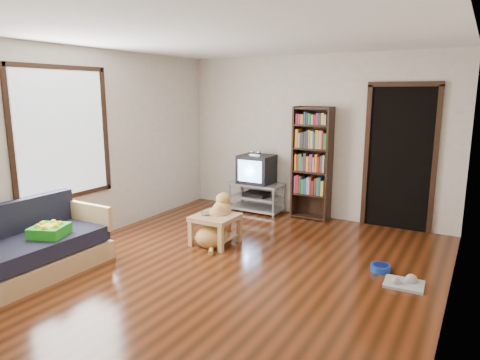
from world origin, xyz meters
The scene contains 18 objects.
ground centered at (0.00, 0.00, 0.00)m, with size 5.00×5.00×0.00m, color #5B250F.
ceiling centered at (0.00, 0.00, 2.60)m, with size 5.00×5.00×0.00m, color white.
wall_back centered at (0.00, 2.50, 1.30)m, with size 4.50×4.50×0.00m, color beige.
wall_front centered at (0.00, -2.50, 1.30)m, with size 4.50×4.50×0.00m, color beige.
wall_left centered at (-2.25, 0.00, 1.30)m, with size 5.00×5.00×0.00m, color beige.
wall_right centered at (2.25, 0.00, 1.30)m, with size 5.00×5.00×0.00m, color beige.
green_cushion centered at (-1.75, -1.15, 0.48)m, with size 0.36×0.36×0.12m, color green.
laptop centered at (-0.62, 0.51, 0.41)m, with size 0.36×0.23×0.03m, color silver.
dog_bowl centered at (1.52, 0.72, 0.04)m, with size 0.22×0.22×0.08m, color #163998.
grey_rag centered at (1.82, 0.47, 0.01)m, with size 0.40×0.32×0.03m, color #ACACAC.
window centered at (-2.23, -0.50, 1.50)m, with size 0.03×1.46×1.70m.
doorway centered at (1.35, 2.48, 1.12)m, with size 1.03×0.05×2.19m.
tv_stand centered at (-0.90, 2.25, 0.27)m, with size 0.90×0.45×0.50m.
crt_tv centered at (-0.90, 2.27, 0.74)m, with size 0.55×0.52×0.58m.
bookshelf centered at (0.05, 2.34, 1.00)m, with size 0.60×0.30×1.80m.
sofa centered at (-1.87, -1.38, 0.26)m, with size 0.80×1.80×0.80m.
coffee_table centered at (-0.62, 0.54, 0.28)m, with size 0.55×0.55×0.40m.
dog centered at (-0.62, 0.57, 0.25)m, with size 0.45×0.83×0.69m.
Camera 1 is at (2.43, -4.06, 2.01)m, focal length 32.00 mm.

